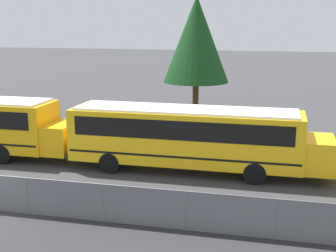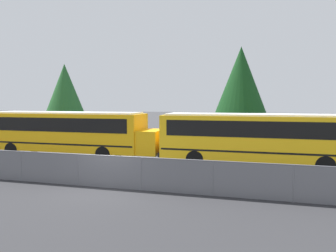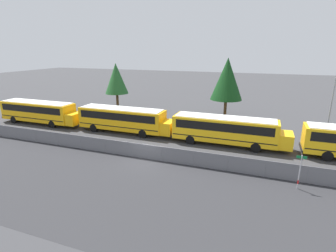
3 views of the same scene
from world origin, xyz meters
name	(u,v)px [view 3 (image 3 of 3)]	position (x,y,z in m)	size (l,w,h in m)	color
ground_plane	(147,159)	(0.00, 0.00, 0.00)	(200.00, 200.00, 0.00)	#38383A
road_strip	(113,189)	(0.00, -6.00, 0.00)	(97.90, 12.00, 0.01)	#2B2B2D
fence	(147,152)	(0.00, 0.00, 0.74)	(63.97, 0.07, 1.45)	#9EA0A5
school_bus_0	(39,111)	(-19.17, 6.12, 1.84)	(12.45, 2.62, 3.09)	#EDA80F
school_bus_1	(124,118)	(-6.16, 6.60, 1.84)	(12.45, 2.62, 3.09)	#EDA80F
school_bus_2	(227,129)	(6.50, 6.47, 1.84)	(12.45, 2.62, 3.09)	yellow
street_sign	(300,171)	(12.93, -1.16, 1.44)	(0.70, 0.09, 2.69)	#B7B7BC
light_pole	(334,90)	(17.76, 15.42, 5.31)	(0.60, 0.24, 9.83)	gray
tree_0	(116,79)	(-13.96, 18.21, 5.24)	(3.93, 3.93, 7.82)	#51381E
tree_1	(227,79)	(4.57, 18.66, 5.82)	(4.72, 4.72, 8.90)	#51381E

